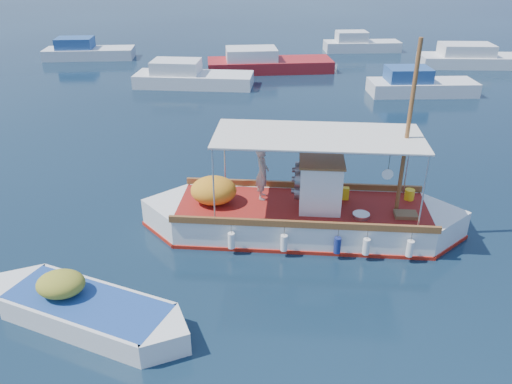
{
  "coord_description": "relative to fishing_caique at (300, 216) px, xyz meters",
  "views": [
    {
      "loc": [
        -0.71,
        -13.0,
        8.31
      ],
      "look_at": [
        -1.16,
        0.0,
        1.7
      ],
      "focal_mm": 35.0,
      "sensor_mm": 36.0,
      "label": 1
    }
  ],
  "objects": [
    {
      "name": "bg_boat_far_w",
      "position": [
        -15.35,
        25.17,
        -0.06
      ],
      "size": [
        6.91,
        3.03,
        1.8
      ],
      "rotation": [
        0.0,
        0.0,
        0.11
      ],
      "color": "silver",
      "rests_on": "ground"
    },
    {
      "name": "bg_boat_n",
      "position": [
        -1.42,
        21.59,
        -0.06
      ],
      "size": [
        8.94,
        3.9,
        1.8
      ],
      "rotation": [
        0.0,
        0.0,
        0.13
      ],
      "color": "maroon",
      "rests_on": "ground"
    },
    {
      "name": "bg_boat_nw",
      "position": [
        -6.1,
        17.39,
        -0.06
      ],
      "size": [
        7.44,
        2.81,
        1.8
      ],
      "rotation": [
        0.0,
        0.0,
        -0.06
      ],
      "color": "silver",
      "rests_on": "ground"
    },
    {
      "name": "bg_boat_ne",
      "position": [
        7.79,
        16.03,
        -0.06
      ],
      "size": [
        6.38,
        2.65,
        1.8
      ],
      "rotation": [
        0.0,
        0.0,
        0.07
      ],
      "color": "silver",
      "rests_on": "ground"
    },
    {
      "name": "bg_boat_e",
      "position": [
        14.08,
        23.54,
        -0.06
      ],
      "size": [
        9.1,
        2.62,
        1.8
      ],
      "rotation": [
        0.0,
        0.0,
        -0.0
      ],
      "color": "silver",
      "rests_on": "ground"
    },
    {
      "name": "ground",
      "position": [
        -0.2,
        -0.63,
        -0.55
      ],
      "size": [
        160.0,
        160.0,
        0.0
      ],
      "primitive_type": "plane",
      "color": "black",
      "rests_on": "ground"
    },
    {
      "name": "dinghy",
      "position": [
        -5.33,
        -4.35,
        -0.26
      ],
      "size": [
        5.29,
        2.96,
        1.38
      ],
      "rotation": [
        0.0,
        0.0,
        -0.37
      ],
      "color": "white",
      "rests_on": "ground"
    },
    {
      "name": "bg_boat_far_n",
      "position": [
        6.2,
        28.8,
        -0.06
      ],
      "size": [
        6.29,
        2.55,
        1.8
      ],
      "rotation": [
        0.0,
        0.0,
        0.09
      ],
      "color": "silver",
      "rests_on": "ground"
    },
    {
      "name": "fishing_caique",
      "position": [
        0.0,
        0.0,
        0.0
      ],
      "size": [
        10.22,
        3.21,
        6.24
      ],
      "rotation": [
        0.0,
        0.0,
        -0.05
      ],
      "color": "white",
      "rests_on": "ground"
    }
  ]
}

